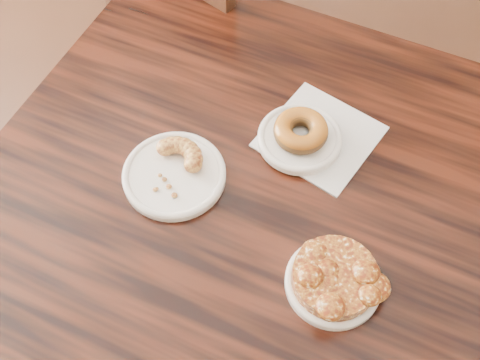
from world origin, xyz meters
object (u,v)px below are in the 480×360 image
at_px(cafe_table, 253,298).
at_px(chair_far, 220,25).
at_px(cruller_fragment, 173,169).
at_px(glazed_donut, 301,131).
at_px(apple_fritter, 335,276).

relative_size(cafe_table, chair_far, 1.06).
xyz_separation_m(cafe_table, cruller_fragment, (-0.15, 0.00, 0.40)).
bearing_deg(glazed_donut, cruller_fragment, -135.71).
xyz_separation_m(apple_fritter, cruller_fragment, (-0.31, 0.07, -0.01)).
xyz_separation_m(glazed_donut, apple_fritter, (0.15, -0.22, -0.00)).
bearing_deg(glazed_donut, apple_fritter, -56.61).
relative_size(glazed_donut, cruller_fragment, 0.90).
bearing_deg(cafe_table, glazed_donut, 86.17).
relative_size(chair_far, cruller_fragment, 8.67).
distance_m(cafe_table, chair_far, 0.75).
relative_size(cafe_table, glazed_donut, 10.14).
bearing_deg(cruller_fragment, cafe_table, -0.37).
bearing_deg(chair_far, cafe_table, 136.63).
bearing_deg(chair_far, apple_fritter, 142.93).
xyz_separation_m(chair_far, cruller_fragment, (0.24, -0.64, 0.33)).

